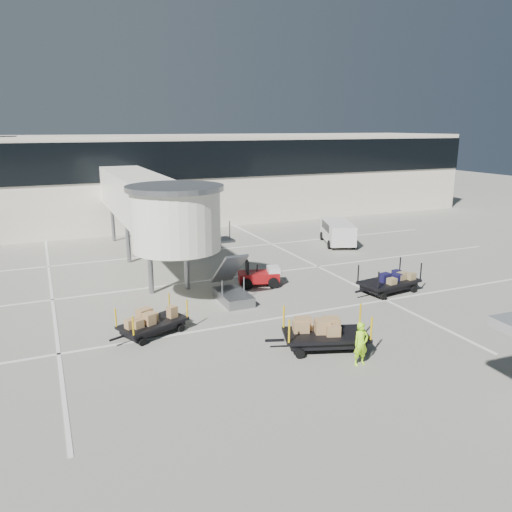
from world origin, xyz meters
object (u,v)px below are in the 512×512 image
(box_cart_far, at_px, (155,321))
(minivan, at_px, (337,230))
(suitcase_cart, at_px, (389,283))
(ground_worker, at_px, (361,344))
(baggage_tug, at_px, (260,276))
(box_cart_near, at_px, (328,335))

(box_cart_far, xyz_separation_m, minivan, (16.68, 11.53, 0.50))
(suitcase_cart, relative_size, box_cart_far, 1.17)
(ground_worker, bearing_deg, suitcase_cart, 45.05)
(minivan, bearing_deg, suitcase_cart, -88.39)
(box_cart_far, bearing_deg, baggage_tug, 9.05)
(suitcase_cart, relative_size, box_cart_near, 0.99)
(suitcase_cart, xyz_separation_m, box_cart_far, (-12.89, -0.41, -0.01))
(box_cart_near, bearing_deg, baggage_tug, 102.89)
(ground_worker, height_order, minivan, minivan)
(ground_worker, relative_size, minivan, 0.35)
(baggage_tug, bearing_deg, suitcase_cart, -17.96)
(suitcase_cart, distance_m, box_cart_near, 8.41)
(baggage_tug, distance_m, ground_worker, 10.46)
(suitcase_cart, bearing_deg, minivan, 63.23)
(suitcase_cart, height_order, box_cart_near, box_cart_near)
(minivan, bearing_deg, box_cart_far, -124.95)
(baggage_tug, height_order, box_cart_near, box_cart_near)
(box_cart_far, height_order, ground_worker, ground_worker)
(baggage_tug, bearing_deg, ground_worker, -76.97)
(ground_worker, bearing_deg, baggage_tug, 87.03)
(baggage_tug, height_order, suitcase_cart, suitcase_cart)
(box_cart_near, xyz_separation_m, minivan, (10.63, 16.01, 0.40))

